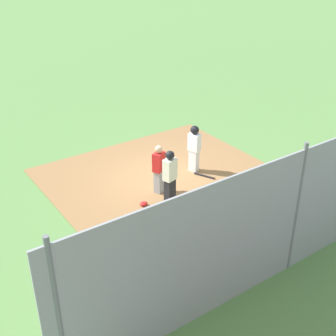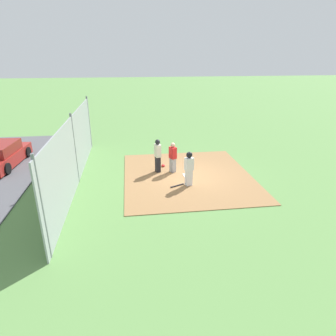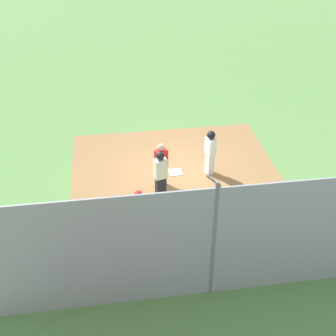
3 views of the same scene
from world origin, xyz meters
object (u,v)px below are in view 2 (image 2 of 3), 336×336
catcher (173,157)px  runner (189,166)px  catcher_mask (163,165)px  umpire (158,155)px  home_plate (188,175)px  parked_car_red (1,156)px  baseball_bat (177,185)px

catcher → runner: (1.75, 0.49, 0.12)m
catcher_mask → runner: bearing=19.2°
umpire → runner: bearing=-71.0°
catcher_mask → home_plate: bearing=37.6°
umpire → runner: umpire is taller
parked_car_red → umpire: bearing=-99.6°
parked_car_red → home_plate: bearing=-101.6°
catcher → parked_car_red: size_ratio=0.37×
catcher → parked_car_red: bearing=140.8°
runner → parked_car_red: (-3.93, -9.71, -0.36)m
catcher_mask → parked_car_red: (-1.35, -8.82, 0.52)m
home_plate → baseball_bat: (1.21, -0.73, 0.02)m
baseball_bat → parked_car_red: parked_car_red is taller
catcher → runner: 1.82m
baseball_bat → parked_car_red: (-3.97, -9.17, 0.55)m
runner → parked_car_red: runner is taller
home_plate → baseball_bat: size_ratio=0.59×
catcher → baseball_bat: (1.79, -0.05, -0.79)m
home_plate → catcher: 1.21m
home_plate → parked_car_red: (-2.76, -9.90, 0.57)m
runner → catcher_mask: 2.86m
catcher_mask → parked_car_red: bearing=-98.7°
umpire → catcher_mask: (-0.70, 0.36, -0.87)m
catcher → baseball_bat: 1.96m
home_plate → umpire: 1.86m
home_plate → catcher_mask: catcher_mask is taller
umpire → parked_car_red: bearing=151.4°
umpire → runner: size_ratio=1.06×
umpire → catcher_mask: bearing=47.6°
home_plate → runner: 1.50m
runner → home_plate: bearing=-27.9°
umpire → baseball_bat: umpire is taller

